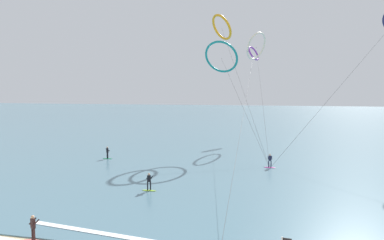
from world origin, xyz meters
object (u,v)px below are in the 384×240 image
Objects in this scene: kite_teal at (221,57)px; kite_ivory at (256,46)px; surfer_emerald at (107,153)px; kite_violet at (254,54)px; surfer_magenta at (270,162)px; surfer_coral at (33,230)px; kite_amber at (222,27)px; surfer_lime at (149,183)px.

kite_ivory reaches higher than kite_teal.
surfer_emerald is 39.02m from kite_violet.
kite_teal is at bearing 78.41° from surfer_emerald.
surfer_magenta is 0.06× the size of kite_ivory.
kite_amber is (6.30, 40.35, 19.48)m from surfer_coral.
kite_ivory is (19.14, 24.29, 17.19)m from surfer_emerald.
kite_teal reaches higher than surfer_coral.
kite_ivory reaches higher than surfer_lime.
surfer_magenta is 19.53m from kite_teal.
surfer_magenta is 0.03× the size of kite_violet.
kite_violet is (4.05, 19.55, 2.48)m from kite_teal.
surfer_coral is 53.25m from kite_ivory.
surfer_lime reaches higher than surfer_coral.
surfer_coral is 12.18m from surfer_lime.
kite_teal is at bearing -71.65° from surfer_coral.
kite_violet is at bearing 46.87° from surfer_lime.
kite_amber is 0.39× the size of kite_violet.
surfer_emerald is 0.08× the size of kite_amber.
surfer_emerald is (-10.84, 13.01, 0.00)m from surfer_lime.
kite_teal is (14.31, 10.71, 13.93)m from surfer_emerald.
surfer_lime is (3.48, 11.67, 0.08)m from surfer_coral.
kite_violet reaches higher than surfer_lime.
surfer_magenta is 16.67m from surfer_lime.
kite_teal is at bearing -166.68° from kite_violet.
kite_amber reaches higher than surfer_lime.
surfer_lime is 0.03× the size of kite_violet.
surfer_magenta reaches higher than surfer_coral.
kite_violet reaches higher than surfer_coral.
kite_ivory is (5.48, 8.62, -2.21)m from kite_amber.
surfer_magenta is 0.10× the size of kite_teal.
kite_violet is at bearing -141.28° from kite_ivory.
surfer_emerald is at bearing -43.95° from surfer_coral.
surfer_lime is (-11.14, -12.39, 0.00)m from surfer_magenta.
kite_amber is at bearing -69.42° from surfer_coral.
kite_violet is at bearing -86.19° from kite_teal.
kite_ivory is (11.79, 48.97, 17.27)m from surfer_coral.
kite_ivory is (8.31, 37.30, 17.19)m from surfer_lime.
kite_amber is at bearing -1.19° from kite_ivory.
kite_amber is (-0.65, 4.95, 5.47)m from kite_teal.
kite_teal is 0.30× the size of kite_violet.
kite_teal reaches higher than surfer_emerald.
surfer_magenta is 21.99m from surfer_emerald.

